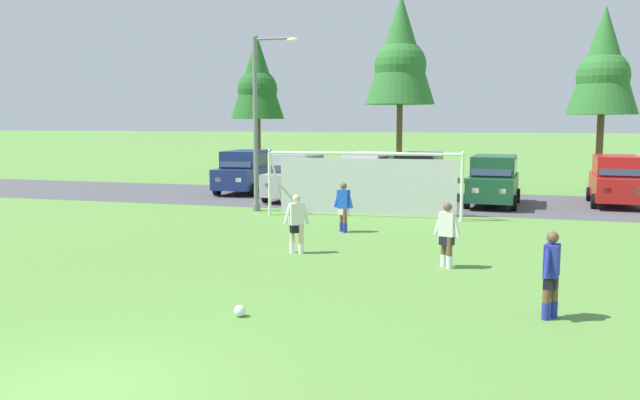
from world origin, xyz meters
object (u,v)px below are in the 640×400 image
player_winger_left (551,275)px  parked_car_slot_far_left (246,171)px  player_midfield_center (447,235)px  parked_car_slot_center_right (494,180)px  player_striker_near (297,224)px  parked_car_slot_right (616,180)px  parked_car_slot_center_left (367,175)px  parked_car_slot_left (297,176)px  parked_car_slot_center (419,175)px  player_defender_far (343,207)px  street_lamp (260,122)px  soccer_ball (240,311)px  soccer_goal (366,182)px

player_winger_left → parked_car_slot_far_left: bearing=126.9°
player_midfield_center → parked_car_slot_center_right: bearing=86.5°
player_striker_near → parked_car_slot_right: bearing=53.8°
player_striker_near → parked_car_slot_far_left: (-7.37, 13.92, 0.29)m
parked_car_slot_center_left → parked_car_slot_right: (10.90, 0.62, 0.00)m
parked_car_slot_left → parked_car_slot_center: (5.42, 1.95, 0.00)m
player_midfield_center → player_defender_far: same height
parked_car_slot_far_left → street_lamp: bearing=-62.3°
player_defender_far → parked_car_slot_center_left: (-1.23, 9.39, 0.29)m
parked_car_slot_far_left → soccer_ball: bearing=-67.5°
player_defender_far → parked_car_slot_far_left: 12.80m
parked_car_slot_right → parked_car_slot_far_left: bearing=179.4°
parked_car_slot_center_left → parked_car_slot_center_right: size_ratio=1.00×
player_winger_left → parked_car_slot_center_right: (-1.46, 16.67, 0.29)m
player_defender_far → player_winger_left: same height
player_defender_far → parked_car_slot_center_left: size_ratio=0.35×
player_winger_left → parked_car_slot_left: bearing=122.4°
soccer_ball → parked_car_slot_center_right: bearing=77.3°
parked_car_slot_center_left → parked_car_slot_right: 10.92m
player_defender_far → parked_car_slot_center_right: parked_car_slot_center_right is taller
parked_car_slot_far_left → parked_car_slot_right: 17.42m
parked_car_slot_center → street_lamp: 8.64m
player_midfield_center → parked_car_slot_center_right: parked_car_slot_center_right is taller
parked_car_slot_far_left → parked_car_slot_center_right: (12.31, -1.68, 0.00)m
player_striker_near → parked_car_slot_right: parked_car_slot_right is taller
soccer_ball → parked_car_slot_center: 19.77m
player_winger_left → parked_car_slot_left: (-10.34, 16.29, 0.29)m
player_winger_left → street_lamp: (-10.52, 12.16, 2.80)m
soccer_ball → parked_car_slot_far_left: size_ratio=0.05×
parked_car_slot_far_left → player_defender_far: bearing=-52.7°
soccer_goal → player_defender_far: (0.13, -4.04, -0.47)m
player_striker_near → street_lamp: bearing=118.0°
player_striker_near → parked_car_slot_center_left: bearing=93.7°
player_striker_near → parked_car_slot_left: parked_car_slot_left is taller
parked_car_slot_far_left → player_midfield_center: bearing=-51.7°
parked_car_slot_far_left → street_lamp: (3.25, -6.20, 2.51)m
soccer_ball → player_midfield_center: bearing=57.7°
parked_car_slot_left → soccer_goal: bearing=-44.3°
player_winger_left → parked_car_slot_center_left: bearing=112.4°
parked_car_slot_center_left → parked_car_slot_center_right: same height
parked_car_slot_center → street_lamp: bearing=-132.6°
player_defender_far → parked_car_slot_right: size_ratio=0.35×
soccer_ball → player_winger_left: (5.56, 1.50, 0.71)m
soccer_ball → player_striker_near: player_striker_near is taller
parked_car_slot_center_right → player_defender_far: bearing=-118.2°
player_midfield_center → parked_car_slot_center_right: size_ratio=0.35×
soccer_goal → player_striker_near: bearing=-91.9°
parked_car_slot_left → parked_car_slot_center: size_ratio=0.97×
parked_car_slot_center_right → street_lamp: (-9.06, -4.51, 2.51)m
soccer_ball → soccer_goal: bearing=92.5°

